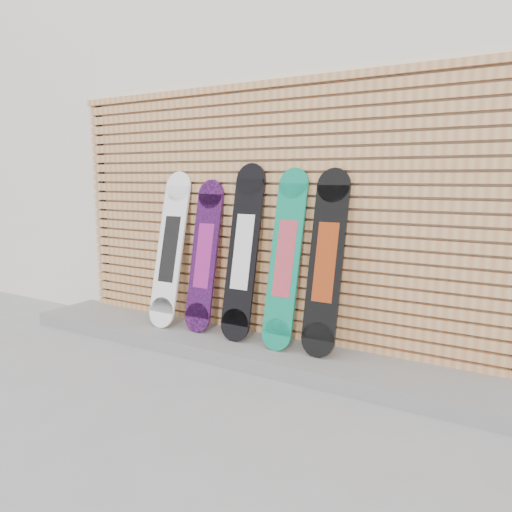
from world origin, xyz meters
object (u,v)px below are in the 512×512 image
Objects in this scene: snowboard_2 at (243,252)px; snowboard_3 at (285,259)px; snowboard_4 at (326,262)px; snowboard_1 at (204,256)px; snowboard_0 at (170,249)px.

snowboard_3 is at bearing -1.21° from snowboard_2.
snowboard_3 is 0.35m from snowboard_4.
snowboard_2 is at bearing -2.13° from snowboard_1.
snowboard_4 is (1.56, 0.02, 0.01)m from snowboard_0.
snowboard_2 reaches higher than snowboard_3.
snowboard_1 is at bearing 179.56° from snowboard_4.
snowboard_2 reaches higher than snowboard_1.
snowboard_0 is 1.05× the size of snowboard_1.
snowboard_4 is at bearing 0.50° from snowboard_2.
snowboard_2 is at bearing 1.08° from snowboard_0.
snowboard_2 reaches higher than snowboard_4.
snowboard_0 is 0.80m from snowboard_2.
snowboard_0 is at bearing -179.70° from snowboard_3.
snowboard_3 is (1.21, 0.01, 0.01)m from snowboard_0.
snowboard_3 is (0.41, -0.01, -0.02)m from snowboard_2.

